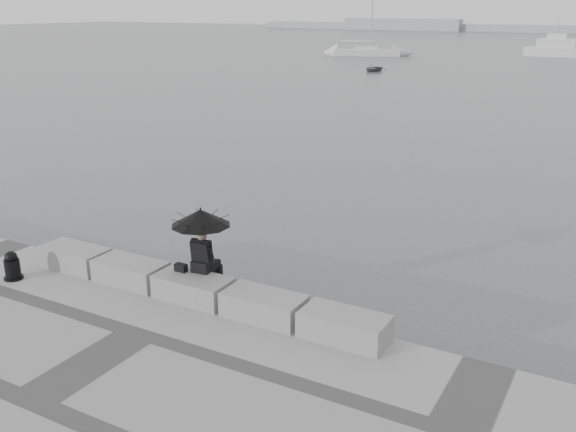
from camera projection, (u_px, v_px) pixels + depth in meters
The scene contains 12 objects.
ground at pixel (208, 312), 13.77m from camera, with size 360.00×360.00×0.00m, color #4E5153.
stone_block_far_left at pixel (75, 258), 14.74m from camera, with size 1.60×0.80×0.50m, color gray.
stone_block_left at pixel (131, 272), 13.95m from camera, with size 1.60×0.80×0.50m, color gray.
stone_block_centre at pixel (193, 288), 13.16m from camera, with size 1.60×0.80×0.50m, color gray.
stone_block_right at pixel (264, 306), 12.38m from camera, with size 1.60×0.80×0.50m, color gray.
stone_block_far_right at pixel (344, 327), 11.59m from camera, with size 1.60×0.80×0.50m, color gray.
seated_person at pixel (201, 225), 13.05m from camera, with size 1.23×1.23×1.39m.
bag at pixel (181, 268), 13.34m from camera, with size 0.25×0.15×0.16m, color black.
mooring_bollard at pixel (12, 267), 14.12m from camera, with size 0.42×0.42×0.66m.
sailboat_left at pixel (366, 52), 82.13m from camera, with size 8.58×5.67×12.90m.
motor_cruiser at pixel (564, 49), 80.38m from camera, with size 9.35×3.14×4.50m.
dinghy at pixel (373, 69), 63.17m from camera, with size 2.92×1.23×0.49m, color slate.
Camera 1 is at (7.58, -10.00, 6.29)m, focal length 40.00 mm.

